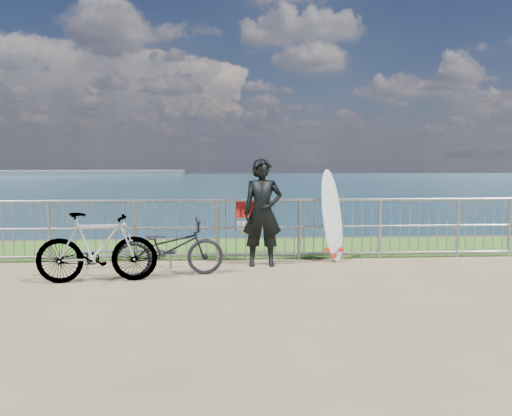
{
  "coord_description": "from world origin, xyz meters",
  "views": [
    {
      "loc": [
        -0.35,
        -7.41,
        1.92
      ],
      "look_at": [
        0.18,
        1.2,
        1.0
      ],
      "focal_mm": 35.0,
      "sensor_mm": 36.0,
      "label": 1
    }
  ],
  "objects": [
    {
      "name": "bike_rack",
      "position": [
        -1.98,
        0.96,
        0.27
      ],
      "size": [
        1.59,
        0.05,
        0.33
      ],
      "color": "gray",
      "rests_on": "ground"
    },
    {
      "name": "grass_strip",
      "position": [
        0.0,
        2.7,
        0.01
      ],
      "size": [
        120.0,
        120.0,
        0.0
      ],
      "primitive_type": "plane",
      "color": "#32661C",
      "rests_on": "ground"
    },
    {
      "name": "bicycle_near",
      "position": [
        -1.25,
        0.44,
        0.45
      ],
      "size": [
        1.79,
        0.87,
        0.9
      ],
      "primitive_type": "imported",
      "rotation": [
        0.0,
        0.0,
        1.74
      ],
      "color": "black",
      "rests_on": "ground"
    },
    {
      "name": "bicycle_far",
      "position": [
        -2.29,
        0.12,
        0.53
      ],
      "size": [
        1.82,
        0.67,
        1.07
      ],
      "primitive_type": "imported",
      "rotation": [
        0.0,
        0.0,
        1.67
      ],
      "color": "black",
      "rests_on": "ground"
    },
    {
      "name": "railing",
      "position": [
        0.02,
        1.6,
        0.58
      ],
      "size": [
        10.06,
        0.1,
        1.13
      ],
      "color": "gray",
      "rests_on": "ground"
    },
    {
      "name": "surfboard",
      "position": [
        1.57,
        1.44,
        0.77
      ],
      "size": [
        0.57,
        0.55,
        1.67
      ],
      "color": "silver",
      "rests_on": "ground"
    },
    {
      "name": "surfer",
      "position": [
        0.28,
        1.1,
        0.93
      ],
      "size": [
        0.68,
        0.45,
        1.86
      ],
      "primitive_type": "imported",
      "rotation": [
        0.0,
        0.0,
        -0.01
      ],
      "color": "black",
      "rests_on": "ground"
    },
    {
      "name": "seascape",
      "position": [
        -43.75,
        147.49,
        -4.03
      ],
      "size": [
        260.0,
        260.0,
        5.0
      ],
      "color": "brown",
      "rests_on": "ground"
    }
  ]
}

